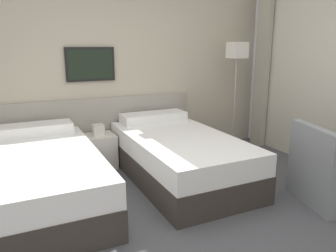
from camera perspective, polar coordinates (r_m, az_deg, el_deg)
The scene contains 6 objects.
ground_plane at distance 3.07m, azimuth 5.83°, elevation -17.34°, with size 16.00×16.00×0.00m, color #47474C.
wall_headboard at distance 4.63m, azimuth -8.47°, elevation 10.19°, with size 10.00×0.10×2.70m.
bed_near_door at distance 3.59m, azimuth -21.14°, elevation -8.44°, with size 1.12×2.05×0.67m.
bed_near_window at distance 3.98m, azimuth 1.89°, elevation -5.24°, with size 1.12×2.05×0.67m.
nightstand at distance 4.44m, azimuth -11.88°, elevation -4.13°, with size 0.41×0.37×0.58m.
floor_lamp at distance 4.92m, azimuth 11.87°, elevation 11.01°, with size 0.24×0.24×1.63m.
Camera 1 is at (-1.39, -2.22, 1.59)m, focal length 35.00 mm.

